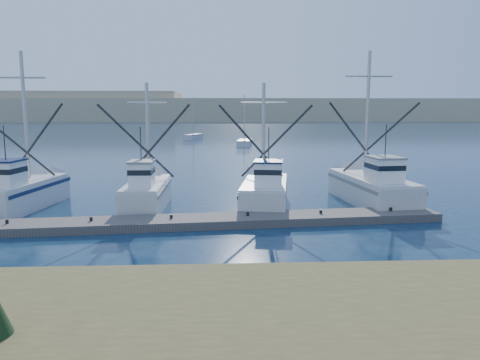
% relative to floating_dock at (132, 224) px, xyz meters
% --- Properties ---
extents(ground, '(500.00, 500.00, 0.00)m').
position_rel_floating_dock_xyz_m(ground, '(6.89, -5.70, -0.22)').
color(ground, '#0D223C').
rests_on(ground, ground).
extents(floating_dock, '(32.90, 5.17, 0.44)m').
position_rel_floating_dock_xyz_m(floating_dock, '(0.00, 0.00, 0.00)').
color(floating_dock, '#56514D').
rests_on(floating_dock, ground).
extents(dune_ridge, '(360.00, 60.00, 10.00)m').
position_rel_floating_dock_xyz_m(dune_ridge, '(6.89, 204.30, 4.78)').
color(dune_ridge, tan).
rests_on(dune_ridge, ground).
extents(trawler_fleet, '(31.73, 9.28, 9.72)m').
position_rel_floating_dock_xyz_m(trawler_fleet, '(0.59, 5.08, 0.77)').
color(trawler_fleet, silver).
rests_on(trawler_fleet, ground).
extents(sailboat_near, '(2.78, 6.02, 8.10)m').
position_rel_floating_dock_xyz_m(sailboat_near, '(8.85, 50.90, 0.27)').
color(sailboat_near, silver).
rests_on(sailboat_near, ground).
extents(sailboat_far, '(3.67, 6.47, 8.10)m').
position_rel_floating_dock_xyz_m(sailboat_far, '(-0.04, 67.05, 0.27)').
color(sailboat_far, silver).
rests_on(sailboat_far, ground).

